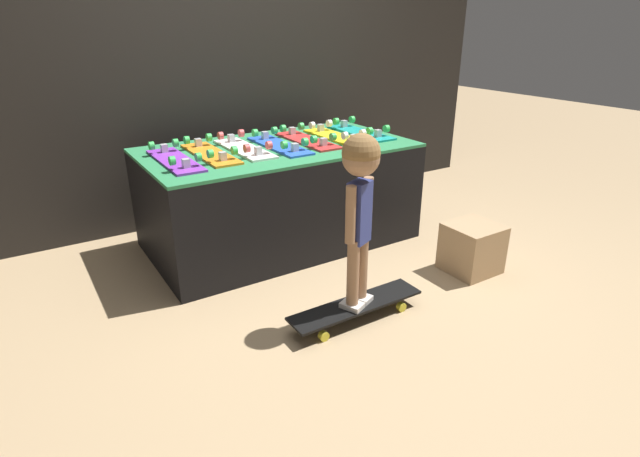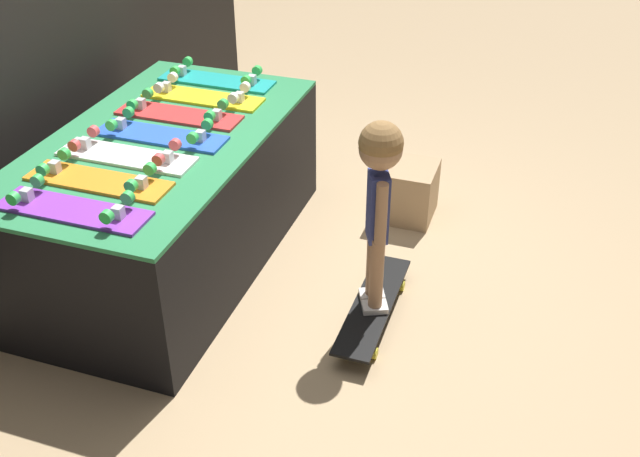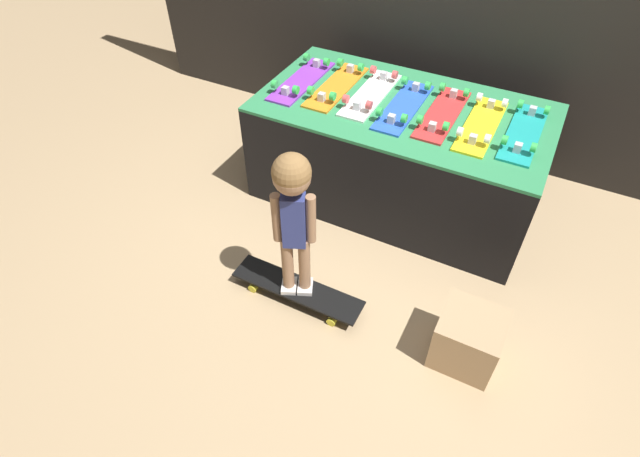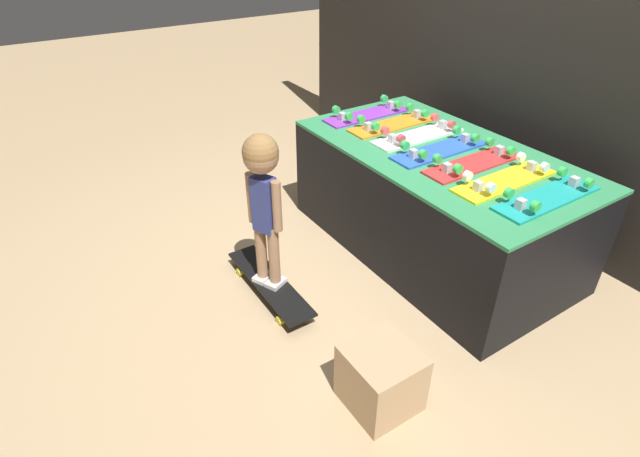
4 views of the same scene
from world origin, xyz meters
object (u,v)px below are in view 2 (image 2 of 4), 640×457
at_px(skateboard_blue_on_rack, 161,134).
at_px(skateboard_orange_on_rack, 98,179).
at_px(skateboard_red_on_rack, 179,113).
at_px(skateboard_white_on_rack, 126,154).
at_px(skateboard_purple_on_rack, 73,208).
at_px(skateboard_on_floor, 373,306).
at_px(skateboard_yellow_on_rack, 203,96).
at_px(skateboard_teal_on_rack, 217,79).
at_px(storage_box, 408,191).
at_px(child, 379,183).

bearing_deg(skateboard_blue_on_rack, skateboard_orange_on_rack, 175.61).
relative_size(skateboard_blue_on_rack, skateboard_red_on_rack, 1.00).
bearing_deg(skateboard_white_on_rack, skateboard_orange_on_rack, -178.44).
bearing_deg(skateboard_purple_on_rack, skateboard_on_floor, -63.07).
height_order(skateboard_white_on_rack, skateboard_yellow_on_rack, same).
relative_size(skateboard_orange_on_rack, skateboard_yellow_on_rack, 1.00).
bearing_deg(skateboard_yellow_on_rack, skateboard_teal_on_rack, 7.74).
height_order(skateboard_white_on_rack, skateboard_teal_on_rack, same).
bearing_deg(storage_box, child, -176.26).
height_order(skateboard_red_on_rack, skateboard_teal_on_rack, same).
bearing_deg(skateboard_blue_on_rack, skateboard_purple_on_rack, 179.94).
distance_m(skateboard_purple_on_rack, skateboard_yellow_on_rack, 1.19).
bearing_deg(skateboard_red_on_rack, skateboard_teal_on_rack, 1.87).
distance_m(skateboard_orange_on_rack, skateboard_white_on_rack, 0.24).
distance_m(skateboard_blue_on_rack, storage_box, 1.44).
bearing_deg(skateboard_on_floor, storage_box, 3.74).
distance_m(skateboard_blue_on_rack, child, 1.12).
bearing_deg(skateboard_blue_on_rack, skateboard_on_floor, -97.64).
height_order(skateboard_blue_on_rack, storage_box, skateboard_blue_on_rack).
xyz_separation_m(skateboard_purple_on_rack, skateboard_on_floor, (0.57, -1.11, -0.65)).
bearing_deg(skateboard_red_on_rack, skateboard_white_on_rack, 178.36).
bearing_deg(skateboard_red_on_rack, skateboard_on_floor, -108.75).
distance_m(skateboard_purple_on_rack, child, 1.25).
bearing_deg(child, skateboard_orange_on_rack, 82.03).
bearing_deg(skateboard_on_floor, skateboard_red_on_rack, 71.25).
bearing_deg(skateboard_yellow_on_rack, skateboard_purple_on_rack, -179.43).
height_order(skateboard_blue_on_rack, skateboard_yellow_on_rack, same).
distance_m(skateboard_teal_on_rack, child, 1.45).
height_order(skateboard_orange_on_rack, skateboard_on_floor, skateboard_orange_on_rack).
relative_size(skateboard_purple_on_rack, skateboard_blue_on_rack, 1.00).
distance_m(skateboard_teal_on_rack, skateboard_on_floor, 1.58).
distance_m(skateboard_orange_on_rack, skateboard_teal_on_rack, 1.19).
xyz_separation_m(skateboard_yellow_on_rack, skateboard_teal_on_rack, (0.24, 0.03, 0.00)).
distance_m(skateboard_purple_on_rack, skateboard_teal_on_rack, 1.43).
relative_size(skateboard_purple_on_rack, storage_box, 2.06).
xyz_separation_m(skateboard_orange_on_rack, skateboard_white_on_rack, (0.24, 0.01, 0.00)).
xyz_separation_m(skateboard_purple_on_rack, skateboard_yellow_on_rack, (1.19, 0.01, 0.00)).
bearing_deg(skateboard_purple_on_rack, storage_box, -34.65).
height_order(skateboard_purple_on_rack, storage_box, skateboard_purple_on_rack).
bearing_deg(skateboard_yellow_on_rack, skateboard_blue_on_rack, -178.49).
relative_size(skateboard_yellow_on_rack, storage_box, 2.06).
bearing_deg(skateboard_yellow_on_rack, skateboard_white_on_rack, 177.56).
relative_size(skateboard_on_floor, child, 0.85).
height_order(skateboard_purple_on_rack, child, child).
relative_size(skateboard_orange_on_rack, skateboard_white_on_rack, 1.00).
bearing_deg(skateboard_on_floor, skateboard_yellow_on_rack, 60.92).
height_order(skateboard_red_on_rack, child, child).
height_order(skateboard_teal_on_rack, child, child).
height_order(skateboard_blue_on_rack, skateboard_on_floor, skateboard_blue_on_rack).
xyz_separation_m(skateboard_red_on_rack, storage_box, (0.57, -1.08, -0.56)).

